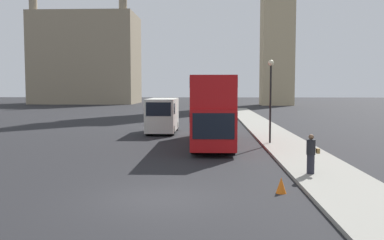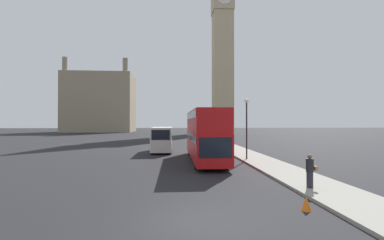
{
  "view_description": "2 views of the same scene",
  "coord_description": "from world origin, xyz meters",
  "views": [
    {
      "loc": [
        1.71,
        -13.66,
        3.61
      ],
      "look_at": [
        0.58,
        13.91,
        1.53
      ],
      "focal_mm": 40.0,
      "sensor_mm": 36.0,
      "label": 1
    },
    {
      "loc": [
        -0.76,
        -8.36,
        3.29
      ],
      "look_at": [
        1.49,
        22.86,
        3.6
      ],
      "focal_mm": 24.0,
      "sensor_mm": 36.0,
      "label": 2
    }
  ],
  "objects": [
    {
      "name": "clock_tower",
      "position": [
        15.69,
        76.73,
        31.18
      ],
      "size": [
        6.91,
        7.08,
        60.77
      ],
      "color": "tan",
      "rests_on": "ground_plane"
    },
    {
      "name": "street_lamp",
      "position": [
        5.53,
        13.35,
        3.61
      ],
      "size": [
        0.36,
        0.36,
        5.2
      ],
      "color": "black",
      "rests_on": "sidewalk_strip"
    },
    {
      "name": "traffic_cone",
      "position": [
        4.17,
        0.89,
        0.28
      ],
      "size": [
        0.36,
        0.36,
        0.55
      ],
      "color": "orange",
      "rests_on": "ground_plane"
    },
    {
      "name": "white_van",
      "position": [
        -2.05,
        20.31,
        1.47
      ],
      "size": [
        2.2,
        5.65,
        2.76
      ],
      "color": "silver",
      "rests_on": "ground_plane"
    },
    {
      "name": "ground_plane",
      "position": [
        0.0,
        0.0,
        0.0
      ],
      "size": [
        300.0,
        300.0,
        0.0
      ],
      "primitive_type": "plane",
      "color": "black"
    },
    {
      "name": "building_block_distant",
      "position": [
        -26.83,
        85.26,
        10.28
      ],
      "size": [
        23.13,
        14.54,
        24.96
      ],
      "color": "gray",
      "rests_on": "ground_plane"
    },
    {
      "name": "parked_sedan",
      "position": [
        -2.88,
        33.58,
        0.66
      ],
      "size": [
        1.7,
        4.52,
        1.43
      ],
      "color": "silver",
      "rests_on": "ground_plane"
    },
    {
      "name": "pedestrian",
      "position": [
        5.81,
        3.58,
        0.95
      ],
      "size": [
        0.52,
        0.36,
        1.6
      ],
      "color": "#23232D",
      "rests_on": "sidewalk_strip"
    },
    {
      "name": "red_double_decker_bus",
      "position": [
        1.91,
        13.5,
        2.39
      ],
      "size": [
        2.46,
        11.34,
        4.27
      ],
      "color": "#B71114",
      "rests_on": "ground_plane"
    }
  ]
}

